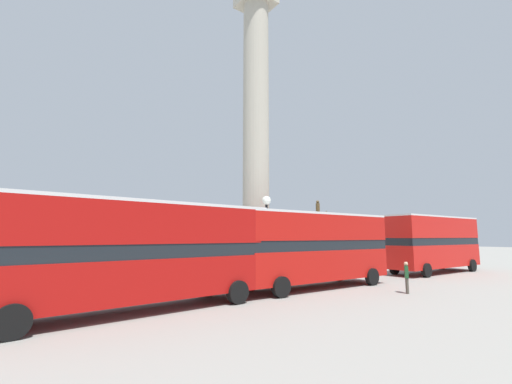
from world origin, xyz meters
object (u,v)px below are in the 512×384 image
object	(u,v)px
bus_a	(433,242)
equestrian_statue	(319,249)
monument_column	(256,169)
street_lamp	(267,229)
bus_b	(137,250)
bus_c	(314,246)
pedestrian_near_lamp	(407,276)

from	to	relation	value
bus_a	equestrian_statue	distance (m)	9.29
monument_column	street_lamp	world-z (taller)	monument_column
bus_b	street_lamp	bearing A→B (deg)	8.51
bus_a	bus_b	world-z (taller)	bus_a
equestrian_statue	monument_column	bearing A→B (deg)	-168.02
bus_b	equestrian_statue	size ratio (longest dim) A/B	1.87
bus_a	street_lamp	world-z (taller)	street_lamp
equestrian_statue	bus_b	bearing A→B (deg)	-161.46
monument_column	bus_b	size ratio (longest dim) A/B	1.89
bus_c	street_lamp	bearing A→B (deg)	147.89
bus_c	pedestrian_near_lamp	xyz separation A→B (m)	(2.47, -4.12, -1.46)
bus_a	bus_b	bearing A→B (deg)	-178.20
street_lamp	pedestrian_near_lamp	bearing A→B (deg)	-49.30
bus_b	pedestrian_near_lamp	world-z (taller)	bus_b
bus_a	equestrian_statue	xyz separation A→B (m)	(-5.20, 7.66, -0.71)
bus_a	monument_column	bearing A→B (deg)	161.56
bus_c	street_lamp	world-z (taller)	street_lamp
monument_column	bus_b	distance (m)	12.25
street_lamp	pedestrian_near_lamp	world-z (taller)	street_lamp
equestrian_statue	street_lamp	size ratio (longest dim) A/B	1.19
bus_c	pedestrian_near_lamp	bearing A→B (deg)	-59.27
equestrian_statue	street_lamp	bearing A→B (deg)	-154.74
bus_a	bus_c	bearing A→B (deg)	-178.93
bus_a	pedestrian_near_lamp	distance (m)	12.13
monument_column	equestrian_statue	size ratio (longest dim) A/B	3.54
bus_b	equestrian_statue	xyz separation A→B (m)	(18.66, 8.12, -0.59)
equestrian_statue	street_lamp	world-z (taller)	equestrian_statue
bus_a	bus_b	xyz separation A→B (m)	(-23.86, -0.46, -0.12)
bus_b	pedestrian_near_lamp	distance (m)	13.23
street_lamp	equestrian_statue	bearing A→B (deg)	30.23
bus_c	bus_b	bearing A→B (deg)	-178.12
bus_b	equestrian_statue	bearing A→B (deg)	19.04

